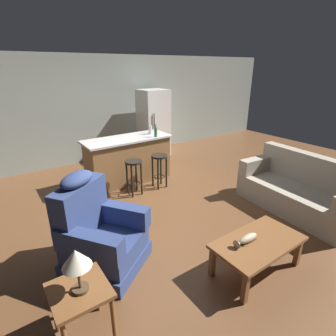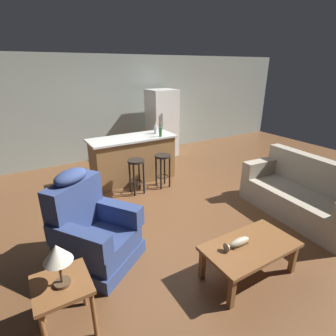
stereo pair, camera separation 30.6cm
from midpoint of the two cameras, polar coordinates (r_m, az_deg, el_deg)
name	(u,v)px [view 1 (the left image)]	position (r m, az deg, el deg)	size (l,w,h in m)	color
ground_plane	(165,206)	(4.71, -2.63, -8.21)	(12.00, 12.00, 0.00)	brown
back_wall	(94,110)	(7.02, -17.02, 12.07)	(12.00, 0.05, 2.60)	#939E93
coffee_table	(258,245)	(3.32, 16.43, -15.78)	(1.10, 0.60, 0.42)	brown
fish_figurine	(246,239)	(3.19, 13.97, -14.92)	(0.34, 0.10, 0.10)	#4C3823
couch	(299,191)	(4.91, 25.03, -4.58)	(0.97, 1.95, 0.94)	#9E937F
recliner_near_lamp	(99,235)	(3.39, -17.35, -13.77)	(1.17, 1.17, 1.20)	navy
end_table	(80,298)	(2.66, -22.02, -24.82)	(0.48, 0.48, 0.56)	brown
table_lamp	(76,260)	(2.38, -23.05, -18.12)	(0.24, 0.24, 0.41)	#4C3823
kitchen_island	(128,160)	(5.60, -10.18, 1.79)	(1.80, 0.70, 0.95)	olive
bar_stool_left	(134,171)	(4.99, -9.19, -0.71)	(0.32, 0.32, 0.68)	black
bar_stool_right	(159,165)	(5.24, -3.56, 0.64)	(0.32, 0.32, 0.68)	black
refrigerator	(153,123)	(7.14, -4.43, 9.63)	(0.70, 0.69, 1.76)	white
bottle_tall_green	(156,132)	(5.45, -4.33, 7.79)	(0.07, 0.07, 0.26)	#2D6B38
bottle_short_amber	(150,130)	(5.71, -5.44, 8.30)	(0.08, 0.08, 0.24)	silver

